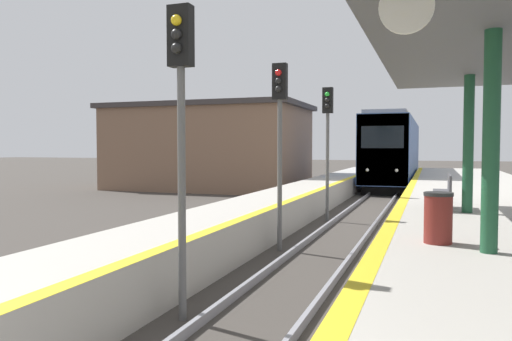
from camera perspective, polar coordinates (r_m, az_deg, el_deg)
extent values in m
cube|color=black|center=(36.57, 15.55, -1.10)|extent=(2.31, 17.33, 0.55)
cube|color=#33518C|center=(36.49, 15.59, 2.36)|extent=(2.71, 19.26, 3.86)
cube|color=gold|center=(26.98, 14.23, 2.29)|extent=(2.66, 0.16, 3.79)
cube|color=black|center=(26.92, 14.24, 3.73)|extent=(2.17, 0.06, 1.16)
cube|color=gray|center=(36.54, 15.63, 5.58)|extent=(2.31, 18.29, 0.24)
sphere|color=white|center=(27.02, 12.62, 0.06)|extent=(0.18, 0.18, 0.18)
sphere|color=white|center=(26.89, 15.78, 0.01)|extent=(0.18, 0.18, 0.18)
cylinder|color=#595959|center=(7.58, -8.48, -2.78)|extent=(0.12, 0.12, 3.82)
cube|color=black|center=(7.72, -8.60, 14.94)|extent=(0.36, 0.20, 0.90)
sphere|color=yellow|center=(7.65, -9.10, 16.61)|extent=(0.16, 0.16, 0.16)
sphere|color=black|center=(7.61, -9.09, 15.13)|extent=(0.16, 0.16, 0.16)
sphere|color=black|center=(7.57, -9.08, 13.63)|extent=(0.16, 0.16, 0.16)
cylinder|color=#595959|center=(12.61, 2.73, -0.58)|extent=(0.12, 0.12, 3.82)
cube|color=black|center=(12.69, 2.75, 10.12)|extent=(0.36, 0.20, 0.90)
sphere|color=red|center=(12.60, 2.58, 11.11)|extent=(0.16, 0.16, 0.16)
sphere|color=black|center=(12.57, 2.57, 10.20)|extent=(0.16, 0.16, 0.16)
sphere|color=black|center=(12.54, 2.57, 9.28)|extent=(0.16, 0.16, 0.16)
cylinder|color=#595959|center=(17.80, 8.16, 0.35)|extent=(0.12, 0.12, 3.82)
cube|color=black|center=(17.87, 8.21, 7.94)|extent=(0.36, 0.20, 0.90)
sphere|color=green|center=(17.76, 8.13, 8.63)|extent=(0.16, 0.16, 0.16)
sphere|color=black|center=(17.74, 8.13, 7.98)|extent=(0.16, 0.16, 0.16)
sphere|color=black|center=(17.72, 8.12, 7.33)|extent=(0.16, 0.16, 0.16)
cylinder|color=#1E5133|center=(8.50, 25.28, 2.94)|extent=(0.26, 0.26, 3.44)
cylinder|color=#1E5133|center=(13.56, 23.10, 2.79)|extent=(0.26, 0.26, 3.44)
cube|color=#515156|center=(8.71, 25.52, 14.99)|extent=(3.77, 15.20, 0.20)
cylinder|color=white|center=(5.62, 16.80, 17.48)|extent=(0.56, 0.04, 0.56)
cylinder|color=maroon|center=(9.10, 20.09, -5.29)|extent=(0.47, 0.47, 0.81)
cylinder|color=#262626|center=(9.05, 20.14, -2.55)|extent=(0.49, 0.49, 0.06)
cube|color=#4C4C51|center=(14.12, 20.47, -2.37)|extent=(0.44, 1.54, 0.08)
cube|color=#4C4C51|center=(14.10, 21.26, -1.33)|extent=(0.06, 1.54, 0.44)
cube|color=#262628|center=(13.53, 20.50, -3.61)|extent=(0.35, 0.08, 0.40)
cube|color=#262628|center=(14.75, 20.41, -3.10)|extent=(0.35, 0.08, 0.40)
cube|color=brown|center=(31.71, -5.39, 2.43)|extent=(11.71, 6.99, 4.98)
cube|color=#383333|center=(31.81, -5.41, 7.19)|extent=(12.30, 7.34, 0.30)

